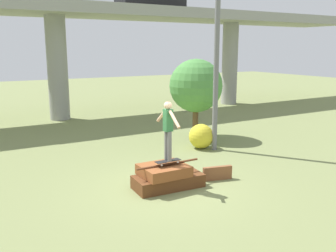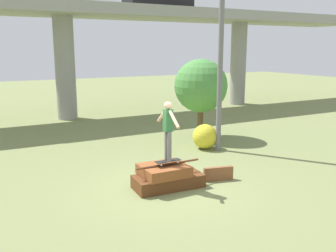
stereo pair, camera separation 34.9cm
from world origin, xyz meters
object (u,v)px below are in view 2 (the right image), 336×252
(tree_behind_left, at_px, (201,86))
(skater, at_px, (168,127))
(utility_pole, at_px, (221,42))
(bush_yellow_flowering, at_px, (205,136))
(skateboard, at_px, (168,161))

(tree_behind_left, bearing_deg, skater, -131.12)
(tree_behind_left, bearing_deg, utility_pole, -103.53)
(utility_pole, distance_m, bush_yellow_flowering, 3.71)
(utility_pole, height_order, tree_behind_left, utility_pole)
(utility_pole, xyz_separation_m, bush_yellow_flowering, (-0.35, 0.42, -3.67))
(skater, relative_size, utility_pole, 0.21)
(tree_behind_left, height_order, bush_yellow_flowering, tree_behind_left)
(utility_pole, bearing_deg, bush_yellow_flowering, 129.55)
(utility_pole, distance_m, tree_behind_left, 2.83)
(bush_yellow_flowering, bearing_deg, utility_pole, -50.45)
(skater, bearing_deg, skateboard, 0.00)
(skateboard, height_order, skater, skater)
(skater, bearing_deg, bush_yellow_flowering, 43.15)
(skateboard, xyz_separation_m, bush_yellow_flowering, (3.34, 3.13, -0.32))
(skateboard, xyz_separation_m, utility_pole, (3.68, 2.71, 3.36))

